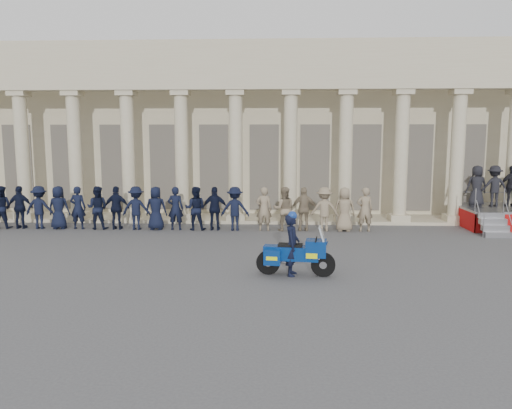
% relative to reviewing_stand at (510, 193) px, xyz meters
% --- Properties ---
extents(ground, '(90.00, 90.00, 0.00)m').
position_rel_reviewing_stand_xyz_m(ground, '(-11.37, -7.40, -1.55)').
color(ground, '#454548').
rests_on(ground, ground).
extents(building, '(40.00, 12.50, 9.00)m').
position_rel_reviewing_stand_xyz_m(building, '(-11.37, 7.35, 2.97)').
color(building, '#B9AD8B').
rests_on(building, ground).
extents(officer_rank, '(19.94, 0.73, 1.94)m').
position_rel_reviewing_stand_xyz_m(officer_rank, '(-16.61, -1.44, -0.58)').
color(officer_rank, black).
rests_on(officer_rank, ground).
extents(reviewing_stand, '(4.60, 4.33, 2.82)m').
position_rel_reviewing_stand_xyz_m(reviewing_stand, '(0.00, 0.00, 0.00)').
color(reviewing_stand, gray).
rests_on(reviewing_stand, ground).
extents(motorcycle, '(2.37, 1.04, 1.52)m').
position_rel_reviewing_stand_xyz_m(motorcycle, '(-10.09, -8.62, -0.90)').
color(motorcycle, black).
rests_on(motorcycle, ground).
extents(rider, '(0.52, 0.73, 1.95)m').
position_rel_reviewing_stand_xyz_m(rider, '(-10.22, -8.61, -0.59)').
color(rider, black).
rests_on(rider, ground).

